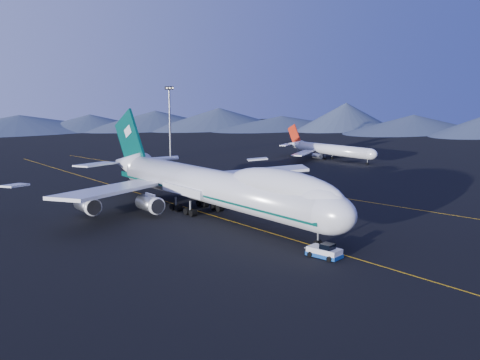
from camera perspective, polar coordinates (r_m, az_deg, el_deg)
ground at (r=101.50m, az=-2.85°, el=-3.83°), size 500.00×500.00×0.00m
taxiway_line_main at (r=101.50m, az=-2.85°, el=-3.82°), size 0.25×220.00×0.01m
taxiway_line_side at (r=128.12m, az=5.27°, el=-1.03°), size 28.08×198.09×0.01m
boeing_747 at (r=100.34m, az=-2.89°, el=-0.59°), size 59.62×72.43×19.37m
pushback_tug at (r=77.60m, az=8.98°, el=-7.66°), size 3.43×5.26×2.15m
second_jet at (r=185.09m, az=9.54°, el=3.22°), size 35.13×39.69×11.30m
service_van at (r=136.84m, az=6.70°, el=-0.11°), size 3.53×5.11×1.30m
floodlight_mast at (r=186.03m, az=-7.50°, el=6.12°), size 3.06×2.29×24.75m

